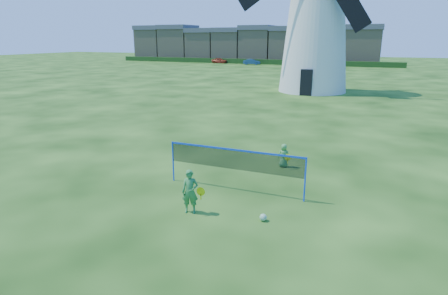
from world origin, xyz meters
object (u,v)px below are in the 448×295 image
windmill (316,19)px  badminton_net (235,160)px  player_boy (284,156)px  play_ball (263,217)px  player_girl (190,192)px  car_right (252,62)px  car_left (220,61)px

windmill → badminton_net: 28.14m
windmill → badminton_net: size_ratio=4.03×
player_boy → play_ball: size_ratio=4.57×
badminton_net → player_boy: bearing=72.6°
windmill → player_girl: 30.33m
play_ball → car_right: car_right is taller
player_girl → car_right: 68.68m
car_right → car_left: bearing=68.6°
play_ball → car_left: 73.33m
badminton_net → play_ball: bearing=-48.5°
car_left → play_ball: bearing=-154.3°
player_boy → car_right: (-21.75, 60.28, 0.07)m
badminton_net → car_left: size_ratio=1.49×
windmill → player_boy: size_ratio=20.27×
windmill → car_right: 41.11m
play_ball → car_right: 69.07m
car_left → player_girl: bearing=-156.0°
badminton_net → player_boy: badminton_net is taller
play_ball → car_left: size_ratio=0.07×
player_boy → car_right: car_right is taller
windmill → play_ball: 30.34m
windmill → car_left: (-26.53, 37.51, -6.52)m
player_boy → player_girl: bearing=64.5°
badminton_net → player_girl: 2.32m
player_girl → windmill: bearing=75.0°
windmill → player_boy: (3.10, -24.22, -6.59)m
player_boy → windmill: bearing=-91.4°
player_girl → car_left: bearing=94.8°
windmill → badminton_net: bearing=-85.6°
player_boy → car_right: bearing=-78.9°
windmill → player_girl: size_ratio=14.55×
play_ball → windmill: bearing=97.3°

